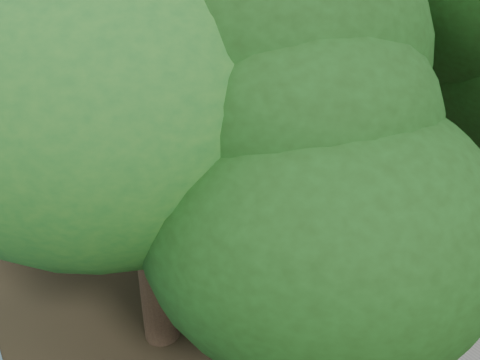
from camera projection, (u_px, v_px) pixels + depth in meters
ground at (302, 237)px, 11.81m from camera, size 120.00×120.00×0.00m
sand_beach at (96, 95)px, 23.76m from camera, size 40.00×22.00×0.02m
boardwalk at (278, 219)px, 12.53m from camera, size 2.00×12.00×0.12m
backpack_left_a at (443, 345)px, 7.93m from camera, size 0.44×0.38×0.70m
backpack_left_b at (406, 316)px, 8.60m from camera, size 0.37×0.28×0.65m
backpack_left_c at (388, 302)px, 8.89m from camera, size 0.48×0.41×0.75m
backpack_left_d at (338, 270)px, 9.98m from camera, size 0.41×0.36×0.51m
backpack_right_b at (465, 297)px, 9.08m from camera, size 0.44×0.39×0.67m
backpack_right_c at (434, 281)px, 9.54m from camera, size 0.39×0.28×0.66m
backpack_right_d at (420, 271)px, 9.92m from camera, size 0.42×0.36×0.54m
duffel_right_khaki at (396, 261)px, 10.35m from camera, size 0.58×0.73×0.42m
duffel_right_black at (373, 248)px, 10.75m from camera, size 0.58×0.83×0.49m
suitcase_on_boardwalk at (375, 290)px, 9.31m from camera, size 0.42×0.26×0.62m
lone_suitcase_on_sand at (170, 131)px, 17.99m from camera, size 0.40×0.24×0.60m
hat_brown at (412, 299)px, 8.46m from camera, size 0.42×0.42×0.13m
hat_white at (395, 284)px, 8.69m from camera, size 0.35×0.35×0.12m
kayak at (67, 137)px, 17.78m from camera, size 1.10×3.24×0.32m
sun_lounger at (220, 106)px, 20.99m from camera, size 1.14×1.91×0.59m
tree_right_c at (376, 29)px, 12.86m from camera, size 5.33×5.33×9.23m
tree_right_e at (264, 7)px, 17.06m from camera, size 5.24×5.24×9.42m
tree_right_f at (260, 2)px, 20.46m from camera, size 5.13×5.13×9.17m
tree_left_a at (274, 207)px, 5.92m from camera, size 4.28×4.28×7.13m
tree_left_b at (140, 90)px, 6.78m from camera, size 5.19×5.19×9.35m
tree_left_c at (74, 69)px, 10.46m from camera, size 4.76×4.76×8.27m
palm_right_a at (265, 47)px, 15.98m from camera, size 4.23×4.23×7.21m
palm_right_b at (233, 6)px, 21.01m from camera, size 4.50×4.50×8.70m
palm_right_c at (160, 20)px, 20.72m from camera, size 4.84×4.84×7.70m
palm_left_a at (28, 63)px, 12.12m from camera, size 4.92×4.92×7.83m
rock_left_b at (293, 331)px, 8.72m from camera, size 0.39×0.35×0.22m
rock_left_c at (230, 247)px, 11.14m from camera, size 0.56×0.51×0.31m
rock_left_d at (175, 214)px, 12.71m from camera, size 0.28×0.25×0.15m
rock_right_a at (479, 293)px, 9.68m from camera, size 0.45×0.41×0.25m
rock_right_b at (421, 224)px, 12.17m from camera, size 0.47×0.42×0.26m
rock_right_c at (293, 192)px, 13.91m from camera, size 0.28×0.25×0.15m
rock_right_d at (285, 161)px, 15.81m from camera, size 0.49×0.44×0.27m
shrub_left_a at (284, 328)px, 8.19m from camera, size 1.23×1.23×1.11m
shrub_left_b at (225, 226)px, 11.66m from camera, size 0.79×0.79×0.71m
shrub_left_c at (139, 176)px, 13.78m from camera, size 1.22×1.22×1.10m
shrub_right_a at (445, 233)px, 11.06m from camera, size 1.13×1.13×1.02m
shrub_right_b at (334, 171)px, 14.11m from camera, size 1.25×1.25×1.12m
shrub_right_c at (241, 141)px, 17.07m from camera, size 0.71×0.71×0.64m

